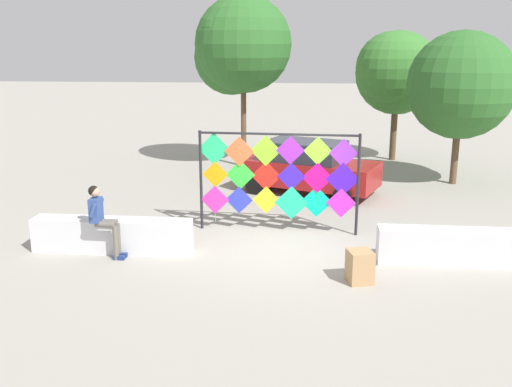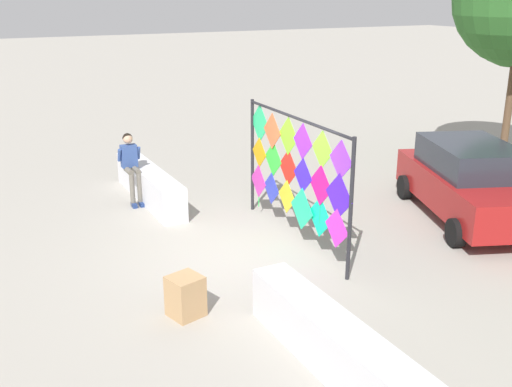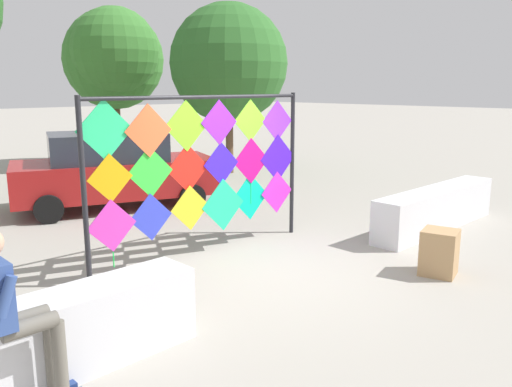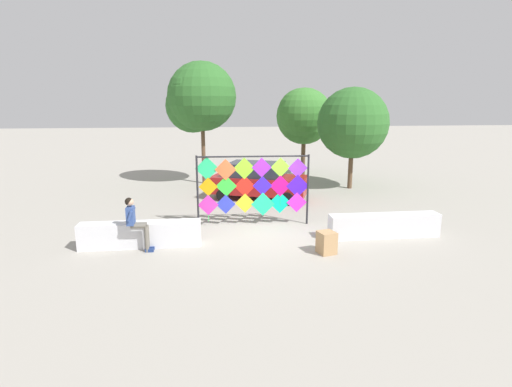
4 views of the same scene
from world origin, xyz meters
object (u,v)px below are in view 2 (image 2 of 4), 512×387
kite_display_rack (295,167)px  parked_car (470,181)px  cardboard_box_large (185,296)px  seated_vendor (131,162)px

kite_display_rack → parked_car: bearing=80.4°
kite_display_rack → cardboard_box_large: kite_display_rack is taller
seated_vendor → cardboard_box_large: seated_vendor is taller
cardboard_box_large → parked_car: bearing=99.1°
seated_vendor → kite_display_rack: bearing=30.8°
seated_vendor → cardboard_box_large: 5.50m
parked_car → cardboard_box_large: parked_car is taller
cardboard_box_large → seated_vendor: bearing=171.8°
kite_display_rack → parked_car: (0.67, 3.95, -0.66)m
kite_display_rack → seated_vendor: bearing=-149.2°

